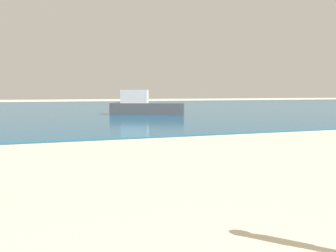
{
  "coord_description": "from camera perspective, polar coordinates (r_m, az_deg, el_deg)",
  "views": [
    {
      "loc": [
        -1.79,
        0.89,
        1.74
      ],
      "look_at": [
        0.49,
        6.98,
        1.15
      ],
      "focal_mm": 39.09,
      "sensor_mm": 36.0,
      "label": 1
    }
  ],
  "objects": [
    {
      "name": "water",
      "position": [
        43.33,
        -18.16,
        2.68
      ],
      "size": [
        160.0,
        60.0,
        0.06
      ],
      "primitive_type": "cube",
      "color": "#14567F",
      "rests_on": "ground"
    },
    {
      "name": "boat_near",
      "position": [
        28.3,
        -3.63,
        3.12
      ],
      "size": [
        5.84,
        3.97,
        1.91
      ],
      "rotation": [
        0.0,
        0.0,
        -0.43
      ],
      "color": "#4C4C51",
      "rests_on": "water"
    }
  ]
}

